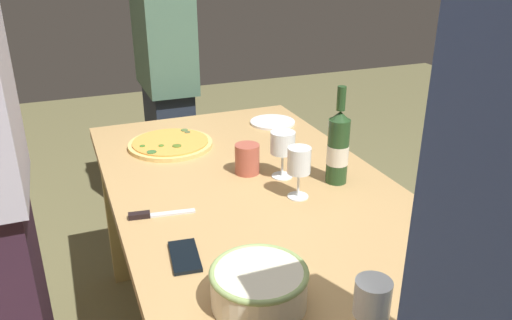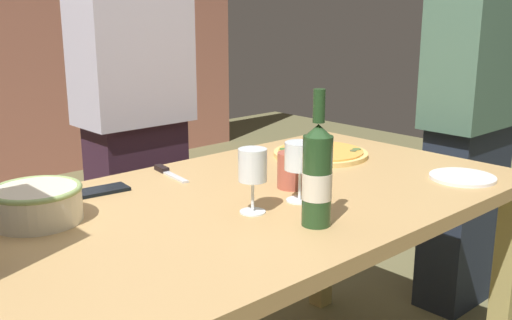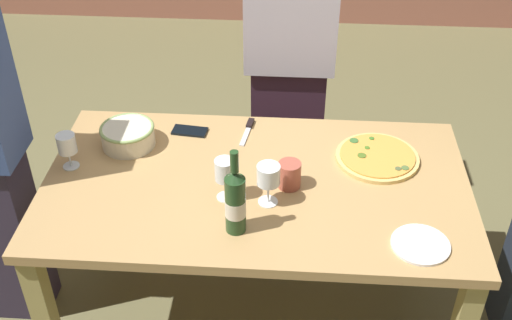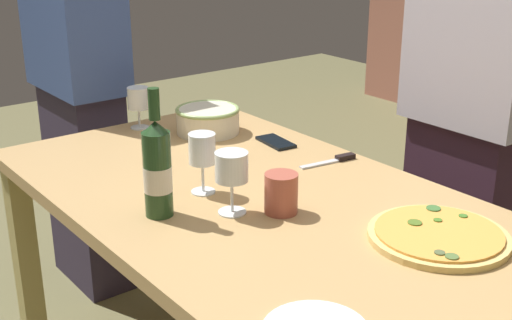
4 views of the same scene
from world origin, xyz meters
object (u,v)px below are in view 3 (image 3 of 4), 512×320
object	(u,v)px
wine_bottle	(235,201)
wine_glass_by_bottle	(225,172)
dining_table	(256,201)
person_host	(290,59)
pizza	(377,157)
side_plate	(420,245)
cell_phone	(190,131)
wine_glass_far_left	(67,145)
pizza_knife	(248,129)
cup_amber	(289,175)
serving_bowl	(128,135)
wine_glass_near_pizza	(268,176)

from	to	relation	value
wine_bottle	wine_glass_by_bottle	xyz separation A→B (m)	(-0.05, 0.17, -0.01)
dining_table	person_host	world-z (taller)	person_host
pizza	person_host	world-z (taller)	person_host
wine_glass_by_bottle	side_plate	world-z (taller)	wine_glass_by_bottle
side_plate	cell_phone	bearing A→B (deg)	144.47
wine_glass_far_left	pizza_knife	bearing A→B (deg)	24.43
wine_glass_by_bottle	pizza	bearing A→B (deg)	25.69
cup_amber	pizza_knife	bearing A→B (deg)	116.43
pizza_knife	wine_bottle	bearing A→B (deg)	-89.40
serving_bowl	cup_amber	size ratio (longest dim) A/B	2.10
wine_glass_near_pizza	side_plate	xyz separation A→B (m)	(0.52, -0.19, -0.11)
pizza	side_plate	size ratio (longest dim) A/B	1.66
dining_table	serving_bowl	size ratio (longest dim) A/B	7.33
wine_glass_far_left	pizza_knife	distance (m)	0.74
wine_bottle	cell_phone	bearing A→B (deg)	113.18
wine_glass_near_pizza	cup_amber	world-z (taller)	wine_glass_near_pizza
side_plate	person_host	xyz separation A→B (m)	(-0.47, 1.09, 0.10)
wine_glass_near_pizza	wine_glass_by_bottle	distance (m)	0.16
pizza	serving_bowl	xyz separation A→B (m)	(-1.00, 0.03, 0.04)
wine_glass_by_bottle	pizza_knife	distance (m)	0.46
dining_table	wine_glass_near_pizza	bearing A→B (deg)	-66.07
cell_phone	dining_table	bearing A→B (deg)	50.42
pizza	person_host	distance (m)	0.72
pizza	person_host	xyz separation A→B (m)	(-0.36, 0.61, 0.10)
serving_bowl	wine_glass_far_left	xyz separation A→B (m)	(-0.19, -0.16, 0.05)
cell_phone	person_host	bearing A→B (deg)	146.58
pizza_knife	wine_glass_near_pizza	bearing A→B (deg)	-76.86
wine_glass_by_bottle	wine_bottle	bearing A→B (deg)	-72.23
serving_bowl	wine_glass_near_pizza	distance (m)	0.67
wine_bottle	cup_amber	world-z (taller)	wine_bottle
wine_glass_near_pizza	wine_bottle	bearing A→B (deg)	-124.10
wine_glass_far_left	person_host	bearing A→B (deg)	42.04
pizza	cell_phone	distance (m)	0.78
wine_glass_near_pizza	person_host	bearing A→B (deg)	86.77
dining_table	pizza	size ratio (longest dim) A/B	4.90
serving_bowl	person_host	size ratio (longest dim) A/B	0.13
serving_bowl	wine_bottle	size ratio (longest dim) A/B	0.67
wine_glass_near_pizza	wine_glass_by_bottle	world-z (taller)	wine_glass_by_bottle
cell_phone	serving_bowl	bearing A→B (deg)	-57.90
pizza	cell_phone	world-z (taller)	pizza
wine_glass_by_bottle	person_host	world-z (taller)	person_host
wine_bottle	cell_phone	world-z (taller)	wine_bottle
serving_bowl	wine_glass_far_left	distance (m)	0.25
dining_table	person_host	distance (m)	0.82
wine_glass_by_bottle	wine_glass_far_left	distance (m)	0.63
wine_glass_by_bottle	person_host	xyz separation A→B (m)	(0.21, 0.89, -0.01)
cup_amber	person_host	world-z (taller)	person_host
side_plate	wine_glass_by_bottle	bearing A→B (deg)	163.02
side_plate	person_host	size ratio (longest dim) A/B	0.12
pizza	wine_bottle	world-z (taller)	wine_bottle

